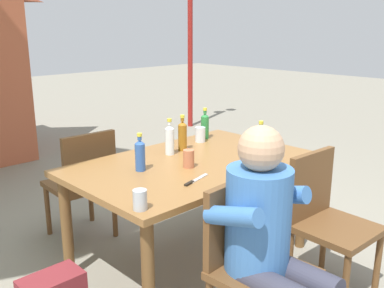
{
  "coord_description": "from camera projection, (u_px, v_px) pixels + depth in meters",
  "views": [
    {
      "loc": [
        -1.95,
        -2.01,
        1.62
      ],
      "look_at": [
        0.0,
        0.0,
        0.86
      ],
      "focal_mm": 40.84,
      "sensor_mm": 36.0,
      "label": 1
    }
  ],
  "objects": [
    {
      "name": "cup_steel",
      "position": [
        140.0,
        200.0,
        2.15
      ],
      "size": [
        0.07,
        0.07,
        0.1
      ],
      "primitive_type": "cylinder",
      "color": "#B2B7BC",
      "rests_on": "dining_table"
    },
    {
      "name": "chair_near_right",
      "position": [
        326.0,
        216.0,
        2.69
      ],
      "size": [
        0.46,
        0.46,
        0.87
      ],
      "color": "brown",
      "rests_on": "ground_plane"
    },
    {
      "name": "cup_glass",
      "position": [
        200.0,
        134.0,
        3.41
      ],
      "size": [
        0.08,
        0.08,
        0.12
      ],
      "primitive_type": "cylinder",
      "color": "silver",
      "rests_on": "dining_table"
    },
    {
      "name": "bottle_olive",
      "position": [
        260.0,
        143.0,
        2.96
      ],
      "size": [
        0.06,
        0.06,
        0.26
      ],
      "color": "#566623",
      "rests_on": "dining_table"
    },
    {
      "name": "cup_terracotta",
      "position": [
        189.0,
        159.0,
        2.79
      ],
      "size": [
        0.07,
        0.07,
        0.12
      ],
      "primitive_type": "cylinder",
      "color": "#BC6B47",
      "rests_on": "dining_table"
    },
    {
      "name": "bottle_blue",
      "position": [
        140.0,
        155.0,
        2.72
      ],
      "size": [
        0.06,
        0.06,
        0.24
      ],
      "color": "#2D56A3",
      "rests_on": "dining_table"
    },
    {
      "name": "bottle_green",
      "position": [
        205.0,
        125.0,
        3.5
      ],
      "size": [
        0.06,
        0.06,
        0.25
      ],
      "color": "#287A38",
      "rests_on": "dining_table"
    },
    {
      "name": "chair_near_left",
      "position": [
        251.0,
        258.0,
        2.2
      ],
      "size": [
        0.46,
        0.46,
        0.87
      ],
      "color": "brown",
      "rests_on": "ground_plane"
    },
    {
      "name": "dining_table",
      "position": [
        192.0,
        173.0,
        2.96
      ],
      "size": [
        1.61,
        1.01,
        0.74
      ],
      "color": "olive",
      "rests_on": "ground_plane"
    },
    {
      "name": "table_knife",
      "position": [
        195.0,
        180.0,
        2.56
      ],
      "size": [
        0.24,
        0.08,
        0.01
      ],
      "color": "silver",
      "rests_on": "dining_table"
    },
    {
      "name": "bottle_clear",
      "position": [
        169.0,
        139.0,
        3.06
      ],
      "size": [
        0.06,
        0.06,
        0.26
      ],
      "color": "white",
      "rests_on": "dining_table"
    },
    {
      "name": "chair_far_left",
      "position": [
        84.0,
        180.0,
        3.31
      ],
      "size": [
        0.46,
        0.46,
        0.87
      ],
      "color": "brown",
      "rests_on": "ground_plane"
    },
    {
      "name": "ground_plane",
      "position": [
        192.0,
        259.0,
        3.13
      ],
      "size": [
        24.0,
        24.0,
        0.0
      ],
      "primitive_type": "plane",
      "color": "gray"
    },
    {
      "name": "person_in_white_shirt",
      "position": [
        271.0,
        235.0,
        2.08
      ],
      "size": [
        0.47,
        0.62,
        1.18
      ],
      "color": "#3D70B2",
      "rests_on": "ground_plane"
    },
    {
      "name": "bottle_amber",
      "position": [
        182.0,
        135.0,
        3.16
      ],
      "size": [
        0.06,
        0.06,
        0.26
      ],
      "color": "#996019",
      "rests_on": "dining_table"
    }
  ]
}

